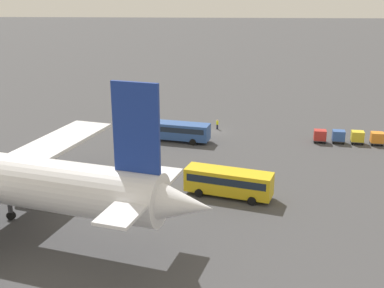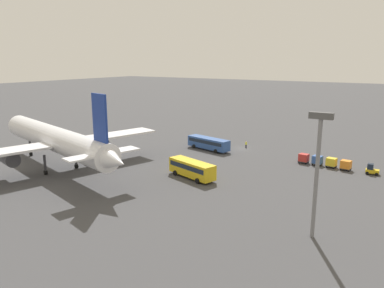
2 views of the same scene
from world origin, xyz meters
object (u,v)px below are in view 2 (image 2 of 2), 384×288
(shuttle_bus_far, at_px, (192,168))
(shuttle_bus_near, at_px, (208,143))
(cargo_cart_red, at_px, (304,158))
(cargo_cart_orange, at_px, (346,165))
(cargo_cart_blue, at_px, (317,160))
(cargo_cart_yellow, at_px, (331,162))
(worker_person, at_px, (246,145))
(baggage_tug, at_px, (372,170))
(airplane, at_px, (56,140))

(shuttle_bus_far, bearing_deg, shuttle_bus_near, -51.19)
(shuttle_bus_near, distance_m, cargo_cart_red, 23.49)
(cargo_cart_orange, distance_m, cargo_cart_red, 8.76)
(shuttle_bus_near, bearing_deg, cargo_cart_blue, -166.91)
(shuttle_bus_near, distance_m, cargo_cart_yellow, 29.31)
(shuttle_bus_far, bearing_deg, cargo_cart_yellow, -117.56)
(shuttle_bus_far, relative_size, cargo_cart_orange, 4.89)
(worker_person, bearing_deg, baggage_tug, 165.88)
(cargo_cart_red, bearing_deg, cargo_cart_blue, 178.21)
(airplane, xyz_separation_m, cargo_cart_red, (-40.79, -31.45, -5.06))
(worker_person, relative_size, cargo_cart_red, 0.79)
(shuttle_bus_far, height_order, cargo_cart_red, shuttle_bus_far)
(baggage_tug, relative_size, worker_person, 1.41)
(cargo_cart_orange, bearing_deg, cargo_cart_blue, -7.14)
(airplane, bearing_deg, shuttle_bus_far, -143.51)
(cargo_cart_blue, relative_size, cargo_cart_red, 1.00)
(shuttle_bus_near, xyz_separation_m, shuttle_bus_far, (-8.48, 21.22, 0.13))
(shuttle_bus_near, xyz_separation_m, cargo_cart_blue, (-26.39, -0.15, -0.62))
(shuttle_bus_near, relative_size, cargo_cart_yellow, 5.47)
(baggage_tug, relative_size, cargo_cart_red, 1.12)
(shuttle_bus_far, bearing_deg, cargo_cart_blue, -112.94)
(baggage_tug, height_order, cargo_cart_blue, baggage_tug)
(cargo_cart_blue, bearing_deg, worker_person, -19.09)
(shuttle_bus_far, height_order, cargo_cart_orange, shuttle_bus_far)
(cargo_cart_yellow, distance_m, cargo_cart_blue, 2.92)
(shuttle_bus_near, bearing_deg, cargo_cart_orange, -168.27)
(worker_person, bearing_deg, cargo_cart_yellow, 162.67)
(cargo_cart_orange, xyz_separation_m, cargo_cart_yellow, (2.91, -0.48, 0.00))
(cargo_cart_orange, height_order, cargo_cart_blue, same)
(cargo_cart_orange, bearing_deg, airplane, 31.74)
(cargo_cart_red, bearing_deg, worker_person, -21.89)
(shuttle_bus_far, relative_size, worker_person, 6.19)
(airplane, distance_m, worker_person, 45.50)
(shuttle_bus_far, distance_m, cargo_cart_yellow, 29.67)
(shuttle_bus_near, relative_size, baggage_tug, 4.90)
(cargo_cart_blue, bearing_deg, shuttle_bus_far, 50.02)
(worker_person, distance_m, cargo_cart_orange, 26.23)
(baggage_tug, relative_size, cargo_cart_orange, 1.12)
(shuttle_bus_far, relative_size, cargo_cart_blue, 4.89)
(shuttle_bus_near, height_order, cargo_cart_blue, shuttle_bus_near)
(worker_person, height_order, cargo_cart_blue, cargo_cart_blue)
(shuttle_bus_near, height_order, shuttle_bus_far, shuttle_bus_far)
(shuttle_bus_far, relative_size, cargo_cart_red, 4.89)
(worker_person, bearing_deg, cargo_cart_blue, 160.91)
(shuttle_bus_near, distance_m, cargo_cart_orange, 32.22)
(shuttle_bus_near, distance_m, cargo_cart_blue, 26.40)
(shuttle_bus_far, height_order, cargo_cart_blue, shuttle_bus_far)
(shuttle_bus_far, xyz_separation_m, cargo_cart_red, (-15.01, -21.46, -0.75))
(cargo_cart_blue, xyz_separation_m, cargo_cart_red, (2.91, -0.09, 0.00))
(cargo_cart_blue, distance_m, cargo_cart_red, 2.91)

